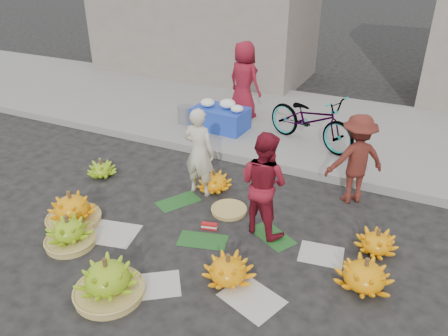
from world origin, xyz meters
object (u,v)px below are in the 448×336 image
at_px(banana_bunch_4, 365,274).
at_px(vendor_cream, 199,152).
at_px(banana_bunch_0, 72,209).
at_px(bicycle, 311,119).
at_px(flower_table, 221,117).

distance_m(banana_bunch_4, vendor_cream, 2.97).
distance_m(banana_bunch_0, banana_bunch_4, 3.95).
relative_size(banana_bunch_4, bicycle, 0.40).
xyz_separation_m(banana_bunch_4, vendor_cream, (-2.71, 1.07, 0.52)).
height_order(banana_bunch_4, bicycle, bicycle).
relative_size(flower_table, bicycle, 0.59).
bearing_deg(banana_bunch_4, flower_table, 136.06).
bearing_deg(bicycle, flower_table, 113.31).
height_order(banana_bunch_0, banana_bunch_4, banana_bunch_0).
relative_size(banana_bunch_4, flower_table, 0.69).
distance_m(flower_table, bicycle, 1.86).
bearing_deg(flower_table, banana_bunch_4, -40.83).
relative_size(vendor_cream, flower_table, 1.27).
relative_size(banana_bunch_0, banana_bunch_4, 1.03).
bearing_deg(vendor_cream, flower_table, -68.73).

